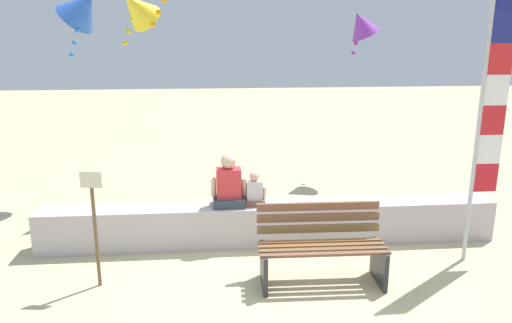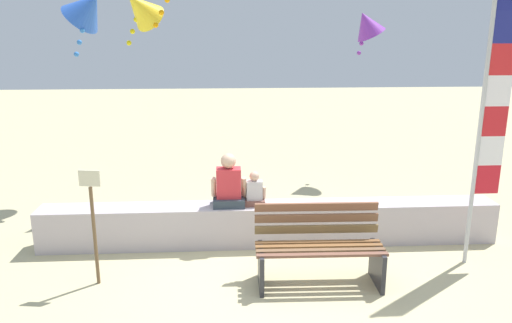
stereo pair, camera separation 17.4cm
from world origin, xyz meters
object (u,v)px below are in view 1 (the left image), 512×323
Objects in this scene: flag_banner at (489,107)px; kite_purple at (361,24)px; park_bench at (321,248)px; kite_yellow at (136,7)px; person_adult at (229,186)px; kite_blue at (83,7)px; person_child at (254,192)px; sign_post at (95,220)px.

flag_banner is 3.73× the size of kite_purple.
kite_yellow reaches higher than park_bench.
kite_blue is (-2.21, 2.20, 2.34)m from person_adult.
flag_banner is 5.22m from kite_yellow.
flag_banner reaches higher than person_child.
park_bench is 1.35m from person_child.
park_bench is at bearing -110.70° from kite_purple.
person_child is at bearing 0.05° from person_adult.
person_child is 0.14× the size of flag_banner.
kite_yellow is 1.04× the size of kite_purple.
kite_purple reaches higher than park_bench.
kite_purple is 6.22m from sign_post.
kite_yellow is 0.81× the size of kite_blue.
kite_blue reaches higher than person_adult.
kite_yellow is (-1.67, 1.83, 2.43)m from person_child.
sign_post reaches higher than park_bench.
kite_yellow is at bearing -161.96° from kite_purple.
sign_post is (-2.53, 0.11, 0.39)m from park_bench.
flag_banner is 2.88× the size of kite_blue.
kite_yellow is 0.70× the size of sign_post.
person_child is at bearing 120.97° from park_bench.
kite_yellow reaches higher than sign_post.
kite_purple reaches higher than person_adult.
person_child is at bearing 28.42° from sign_post.
kite_blue is at bearing 134.17° from park_bench.
kite_yellow reaches higher than person_adult.
person_adult is 3.90m from kite_blue.
sign_post is (-4.13, -4.12, -2.14)m from kite_purple.
kite_blue is at bearing 157.22° from kite_yellow.
person_adult is at bearing 33.53° from sign_post.
flag_banner is at bearing -30.42° from kite_yellow.
kite_blue is at bearing 139.24° from person_child.
kite_blue is at bearing -169.27° from kite_purple.
person_child is 0.40× the size of kite_blue.
kite_blue is 4.92m from kite_purple.
flag_banner is 2.51× the size of sign_post.
kite_blue reaches higher than kite_yellow.
kite_purple is (2.27, 3.12, 2.20)m from person_child.
person_child is (0.34, 0.00, -0.10)m from person_adult.
flag_banner reaches higher than sign_post.
person_child reaches higher than park_bench.
person_adult is at bearing -179.95° from person_child.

